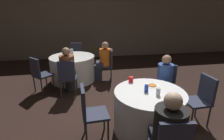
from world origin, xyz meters
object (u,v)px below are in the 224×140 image
(chair_near_northeast, at_px, (165,82))
(pizza_plate_near, at_px, (152,85))
(person_orange_shirt, at_px, (103,61))
(chair_far_southwest, at_px, (39,72))
(table_far, at_px, (73,68))
(chair_near_west, at_px, (89,109))
(bottle_far, at_px, (72,54))
(soda_can_blue, at_px, (146,88))
(person_floral_shirt, at_px, (68,71))
(person_black_shirt, at_px, (167,132))
(chair_far_north, at_px, (76,54))
(person_blue_shirt, at_px, (163,83))
(chair_near_east, at_px, (202,96))
(chair_far_east, at_px, (109,62))
(table_near, at_px, (148,111))
(soda_can_silver, at_px, (158,92))
(chair_far_south, at_px, (67,75))

(chair_near_northeast, height_order, pizza_plate_near, chair_near_northeast)
(person_orange_shirt, relative_size, pizza_plate_near, 4.47)
(chair_far_southwest, bearing_deg, table_far, 90.00)
(chair_near_west, relative_size, bottle_far, 3.58)
(chair_far_southwest, height_order, soda_can_blue, chair_far_southwest)
(person_floral_shirt, xyz_separation_m, pizza_plate_near, (1.56, -1.45, 0.13))
(table_far, bearing_deg, person_black_shirt, -69.72)
(table_far, bearing_deg, chair_far_north, 85.12)
(chair_far_north, xyz_separation_m, person_orange_shirt, (0.79, -1.18, 0.03))
(person_blue_shirt, bearing_deg, chair_near_east, 168.49)
(chair_near_west, bearing_deg, person_floral_shirt, -169.54)
(chair_near_northeast, xyz_separation_m, person_blue_shirt, (-0.11, -0.13, 0.03))
(chair_near_east, height_order, chair_far_east, same)
(table_near, distance_m, soda_can_silver, 0.46)
(chair_near_east, height_order, person_floral_shirt, person_floral_shirt)
(person_orange_shirt, xyz_separation_m, bottle_far, (-0.87, -0.07, 0.28))
(person_orange_shirt, height_order, soda_can_silver, person_orange_shirt)
(person_blue_shirt, xyz_separation_m, soda_can_blue, (-0.61, -0.62, 0.21))
(person_floral_shirt, height_order, bottle_far, person_floral_shirt)
(chair_far_south, bearing_deg, chair_far_north, 89.54)
(person_orange_shirt, bearing_deg, chair_near_east, -140.05)
(chair_near_northeast, distance_m, chair_far_southwest, 3.02)
(table_near, height_order, bottle_far, bottle_far)
(table_far, height_order, chair_far_south, chair_far_south)
(chair_near_northeast, height_order, chair_far_southwest, same)
(chair_far_east, bearing_deg, table_near, -164.25)
(chair_far_east, xyz_separation_m, pizza_plate_near, (0.45, -2.20, 0.19))
(chair_near_east, xyz_separation_m, person_floral_shirt, (-2.43, 1.64, 0.06))
(chair_far_southwest, distance_m, soda_can_blue, 2.80)
(chair_near_northeast, relative_size, person_blue_shirt, 0.79)
(chair_far_southwest, height_order, pizza_plate_near, chair_far_southwest)
(table_near, distance_m, chair_far_south, 2.10)
(chair_far_east, distance_m, chair_far_south, 1.44)
(chair_near_east, distance_m, chair_far_east, 2.72)
(person_black_shirt, bearing_deg, soda_can_silver, 82.54)
(person_black_shirt, bearing_deg, chair_far_south, 126.68)
(chair_far_east, xyz_separation_m, person_orange_shirt, (-0.16, 0.02, 0.03))
(chair_near_northeast, bearing_deg, chair_near_east, 156.55)
(chair_near_east, distance_m, chair_far_south, 2.86)
(chair_near_northeast, relative_size, chair_far_north, 1.00)
(chair_far_south, distance_m, pizza_plate_near, 2.04)
(soda_can_blue, bearing_deg, chair_far_south, 132.52)
(table_near, distance_m, chair_near_east, 1.02)
(person_blue_shirt, relative_size, pizza_plate_near, 4.51)
(chair_near_northeast, xyz_separation_m, person_floral_shirt, (-2.09, 0.91, 0.06))
(chair_near_east, relative_size, chair_far_east, 1.00)
(person_floral_shirt, bearing_deg, table_near, -45.51)
(person_floral_shirt, bearing_deg, chair_near_west, -72.23)
(table_near, bearing_deg, chair_far_southwest, 139.18)
(soda_can_blue, bearing_deg, bottle_far, 118.69)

